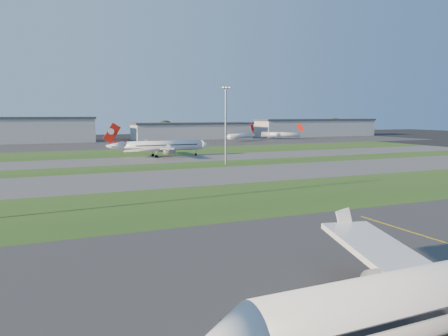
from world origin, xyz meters
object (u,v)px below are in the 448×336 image
mini_jet_near (241,136)px  mini_jet_far (281,134)px  airliner_taxiing (163,146)px  light_mast_centre (226,120)px

mini_jet_near → mini_jet_far: 34.94m
airliner_taxiing → mini_jet_far: (106.54, 88.38, -0.96)m
airliner_taxiing → mini_jet_far: airliner_taxiing is taller
mini_jet_near → light_mast_centre: bearing=-148.7°
mini_jet_far → mini_jet_near: bearing=-131.8°
mini_jet_near → light_mast_centre: (-60.30, -113.31, 11.53)m
light_mast_centre → airliner_taxiing: bearing=110.2°
mini_jet_far → light_mast_centre: (-94.16, -121.95, 11.53)m
light_mast_centre → mini_jet_near: bearing=62.0°
airliner_taxiing → light_mast_centre: light_mast_centre is taller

